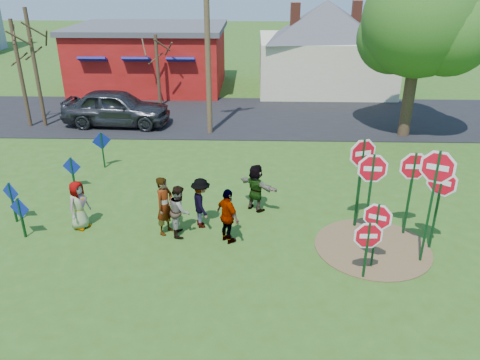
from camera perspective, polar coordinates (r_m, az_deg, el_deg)
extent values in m
plane|color=#315217|center=(14.20, -3.10, -5.76)|extent=(120.00, 120.00, 0.00)
cube|color=black|center=(24.79, -0.96, 7.77)|extent=(120.00, 7.50, 0.04)
cylinder|color=brown|center=(13.71, 15.83, -7.89)|extent=(3.20, 3.20, 0.03)
cube|color=maroon|center=(31.40, -10.81, 14.25)|extent=(9.00, 7.00, 3.60)
cube|color=#4C4C51|center=(31.13, -11.10, 17.78)|extent=(9.40, 7.40, 0.30)
cube|color=navy|center=(28.54, -17.46, 13.82)|extent=(1.60, 0.78, 0.45)
cube|color=navy|center=(27.84, -12.44, 14.11)|extent=(1.60, 0.78, 0.45)
cube|color=navy|center=(27.35, -7.19, 14.30)|extent=(1.60, 0.78, 0.45)
cube|color=beige|center=(31.03, 10.11, 13.81)|extent=(8.00, 7.00, 3.20)
cube|color=brown|center=(29.43, 6.74, 19.35)|extent=(0.55, 0.55, 1.40)
cube|color=brown|center=(31.96, 14.03, 19.23)|extent=(0.55, 0.55, 1.40)
cube|color=#103D1C|center=(12.43, 16.13, -6.64)|extent=(0.07, 0.08, 1.84)
cylinder|color=white|center=(12.15, 16.44, -4.35)|extent=(0.90, 0.40, 0.97)
cylinder|color=red|center=(12.15, 16.44, -4.35)|extent=(0.78, 0.35, 0.84)
cube|color=white|center=(12.15, 16.44, -4.35)|extent=(0.39, 0.17, 0.12)
cube|color=#103D1C|center=(14.02, 14.32, -0.55)|extent=(0.08, 0.09, 2.78)
cylinder|color=white|center=(13.65, 14.74, 3.19)|extent=(1.06, 0.39, 1.12)
cylinder|color=red|center=(13.65, 14.74, 3.19)|extent=(0.92, 0.34, 0.96)
cube|color=white|center=(13.65, 14.74, 3.19)|extent=(0.47, 0.17, 0.14)
cylinder|color=gold|center=(13.65, 14.74, 3.19)|extent=(1.06, 0.39, 1.12)
cube|color=#103D1C|center=(12.80, 22.13, -3.28)|extent=(0.09, 0.10, 3.13)
cylinder|color=white|center=(12.35, 22.97, 1.45)|extent=(1.05, 0.51, 1.15)
cylinder|color=red|center=(12.35, 22.97, 1.45)|extent=(0.91, 0.45, 0.99)
cube|color=white|center=(12.35, 22.97, 1.45)|extent=(0.46, 0.22, 0.14)
cube|color=#103D1C|center=(14.09, 19.95, -1.72)|extent=(0.06, 0.07, 2.54)
cylinder|color=white|center=(13.75, 20.46, 1.57)|extent=(1.08, 0.05, 1.08)
cylinder|color=red|center=(13.75, 20.46, 1.57)|extent=(0.93, 0.05, 0.93)
cube|color=white|center=(13.75, 20.46, 1.57)|extent=(0.48, 0.02, 0.13)
cylinder|color=gold|center=(13.75, 20.46, 1.57)|extent=(1.08, 0.04, 1.08)
cube|color=#103D1C|center=(12.03, 15.14, -8.35)|extent=(0.05, 0.07, 1.58)
cylinder|color=white|center=(11.81, 15.37, -6.56)|extent=(0.97, 0.06, 0.97)
cylinder|color=red|center=(11.81, 15.37, -6.56)|extent=(0.84, 0.05, 0.84)
cube|color=white|center=(11.81, 15.37, -6.56)|extent=(0.43, 0.02, 0.12)
cube|color=#103D1C|center=(13.65, 22.83, -3.33)|extent=(0.09, 0.09, 2.43)
cylinder|color=white|center=(13.32, 23.39, -0.20)|extent=(0.87, 0.68, 1.09)
cylinder|color=red|center=(13.32, 23.39, -0.20)|extent=(0.76, 0.59, 0.94)
cube|color=white|center=(13.32, 23.39, -0.20)|extent=(0.38, 0.30, 0.14)
cylinder|color=gold|center=(13.32, 23.39, -0.20)|extent=(0.87, 0.68, 1.09)
cube|color=#103D1C|center=(13.27, 15.41, -2.39)|extent=(0.06, 0.08, 2.68)
cylinder|color=white|center=(12.89, 15.87, 1.36)|extent=(1.09, 0.08, 1.09)
cylinder|color=red|center=(12.89, 15.87, 1.36)|extent=(0.94, 0.07, 0.94)
cube|color=white|center=(12.89, 15.87, 1.36)|extent=(0.48, 0.03, 0.14)
cube|color=#103D1C|center=(14.76, -25.07, -4.22)|extent=(0.07, 0.07, 1.26)
cube|color=navy|center=(14.62, -25.28, -3.13)|extent=(0.64, 0.20, 0.66)
cube|color=#103D1C|center=(15.74, -25.94, -2.50)|extent=(0.07, 0.07, 1.31)
cube|color=navy|center=(15.60, -26.18, -1.33)|extent=(0.59, 0.26, 0.64)
cube|color=#103D1C|center=(17.41, -19.72, 0.81)|extent=(0.06, 0.07, 1.15)
cube|color=navy|center=(17.32, -19.84, 1.57)|extent=(0.68, 0.12, 0.69)
cube|color=#103D1C|center=(18.83, -16.40, 3.50)|extent=(0.08, 0.08, 1.44)
cube|color=navy|center=(18.71, -16.54, 4.60)|extent=(0.64, 0.33, 0.70)
imported|color=#475798|center=(14.60, -19.07, -2.91)|extent=(0.73, 0.87, 1.51)
imported|color=#277770|center=(13.66, -9.17, -3.11)|extent=(0.67, 0.77, 1.77)
imported|color=#92543E|center=(13.60, -7.37, -3.69)|extent=(0.67, 0.81, 1.54)
imported|color=#333338|center=(13.93, -4.77, -2.81)|extent=(0.88, 1.14, 1.55)
imported|color=#50325F|center=(13.07, -1.49, -4.44)|extent=(0.91, 1.00, 1.64)
imported|color=#174929|center=(14.83, 1.94, -0.93)|extent=(1.41, 1.28, 1.56)
imported|color=#2A2A2E|center=(23.86, -14.83, 8.53)|extent=(5.26, 2.37, 1.75)
cylinder|color=#4C3823|center=(21.34, -3.96, 15.95)|extent=(0.25, 0.25, 8.00)
cylinder|color=#382819|center=(22.66, 19.95, 10.06)|extent=(0.52, 0.52, 4.12)
sphere|color=#2B5416|center=(22.17, 21.14, 17.77)|extent=(4.87, 4.87, 4.87)
sphere|color=#2B5416|center=(22.08, 24.26, 16.03)|extent=(3.56, 3.56, 3.56)
sphere|color=#2B5416|center=(22.73, 18.13, 16.15)|extent=(3.18, 3.18, 3.18)
cylinder|color=#382819|center=(24.52, -23.64, 12.22)|extent=(0.18, 0.18, 5.55)
cylinder|color=#382819|center=(26.80, -9.98, 12.94)|extent=(0.18, 0.18, 3.91)
cylinder|color=#382819|center=(24.80, -25.14, 11.50)|extent=(0.18, 0.18, 5.06)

